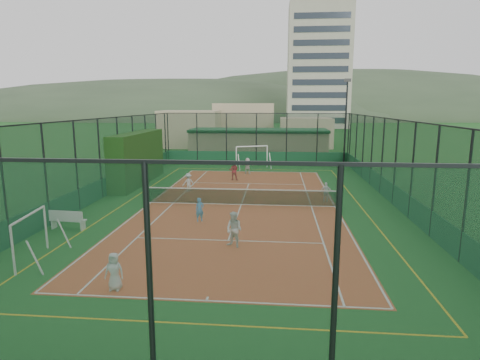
% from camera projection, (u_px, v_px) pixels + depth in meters
% --- Properties ---
extents(ground, '(300.00, 300.00, 0.00)m').
position_uv_depth(ground, '(241.00, 205.00, 23.78)').
color(ground, '#1C531C').
rests_on(ground, ground).
extents(court_slab, '(11.17, 23.97, 0.01)m').
position_uv_depth(court_slab, '(241.00, 205.00, 23.78)').
color(court_slab, '#C5572B').
rests_on(court_slab, ground).
extents(tennis_net, '(11.67, 0.12, 1.06)m').
position_uv_depth(tennis_net, '(241.00, 196.00, 23.68)').
color(tennis_net, black).
rests_on(tennis_net, ground).
extents(perimeter_fence, '(18.12, 34.12, 5.00)m').
position_uv_depth(perimeter_fence, '(241.00, 163.00, 23.32)').
color(perimeter_fence, black).
rests_on(perimeter_fence, ground).
extents(floodlight_ne, '(0.60, 0.26, 8.25)m').
position_uv_depth(floodlight_ne, '(346.00, 123.00, 38.48)').
color(floodlight_ne, black).
rests_on(floodlight_ne, ground).
extents(clubhouse, '(15.20, 7.20, 3.15)m').
position_uv_depth(clubhouse, '(259.00, 143.00, 45.01)').
color(clubhouse, tan).
rests_on(clubhouse, ground).
extents(apartment_tower, '(15.00, 12.00, 30.00)m').
position_uv_depth(apartment_tower, '(318.00, 67.00, 100.13)').
color(apartment_tower, beige).
rests_on(apartment_tower, ground).
extents(distant_hills, '(200.00, 60.00, 24.00)m').
position_uv_depth(distant_hills, '(272.00, 118.00, 170.54)').
color(distant_hills, '#384C33').
rests_on(distant_hills, ground).
extents(hedge_left, '(1.31, 8.73, 3.82)m').
position_uv_depth(hedge_left, '(138.00, 158.00, 29.99)').
color(hedge_left, black).
rests_on(hedge_left, ground).
extents(white_bench, '(1.77, 0.62, 0.98)m').
position_uv_depth(white_bench, '(68.00, 219.00, 19.06)').
color(white_bench, white).
rests_on(white_bench, ground).
extents(futsal_goal_near, '(2.87, 1.20, 1.79)m').
position_uv_depth(futsal_goal_near, '(31.00, 238.00, 15.13)').
color(futsal_goal_near, white).
rests_on(futsal_goal_near, ground).
extents(futsal_goal_far, '(3.25, 2.08, 2.03)m').
position_uv_depth(futsal_goal_far, '(252.00, 157.00, 37.32)').
color(futsal_goal_far, white).
rests_on(futsal_goal_far, ground).
extents(child_near_left, '(0.62, 0.42, 1.24)m').
position_uv_depth(child_near_left, '(114.00, 271.00, 12.78)').
color(child_near_left, silver).
rests_on(child_near_left, court_slab).
extents(child_near_mid, '(0.53, 0.47, 1.21)m').
position_uv_depth(child_near_mid, '(200.00, 210.00, 20.33)').
color(child_near_mid, '#4585C5').
rests_on(child_near_mid, court_slab).
extents(child_near_right, '(0.91, 0.85, 1.50)m').
position_uv_depth(child_near_right, '(234.00, 230.00, 16.62)').
color(child_near_right, silver).
rests_on(child_near_right, court_slab).
extents(child_far_left, '(0.96, 0.83, 1.29)m').
position_uv_depth(child_far_left, '(188.00, 183.00, 27.12)').
color(child_far_left, silver).
rests_on(child_far_left, court_slab).
extents(child_far_right, '(0.74, 0.38, 1.20)m').
position_uv_depth(child_far_right, '(326.00, 192.00, 24.38)').
color(child_far_right, white).
rests_on(child_far_right, court_slab).
extents(child_far_back, '(1.30, 0.50, 1.38)m').
position_uv_depth(child_far_back, '(248.00, 166.00, 34.26)').
color(child_far_back, silver).
rests_on(child_far_back, court_slab).
extents(coach, '(0.76, 0.60, 1.51)m').
position_uv_depth(coach, '(234.00, 170.00, 31.40)').
color(coach, '#A81126').
rests_on(coach, court_slab).
extents(tennis_balls, '(6.73, 1.42, 0.07)m').
position_uv_depth(tennis_balls, '(245.00, 199.00, 25.14)').
color(tennis_balls, '#CCE033').
rests_on(tennis_balls, court_slab).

